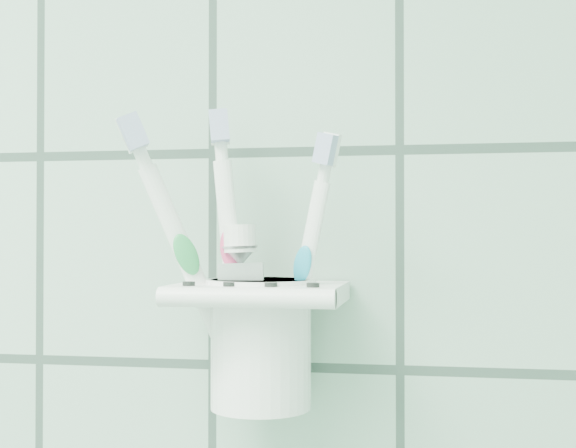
# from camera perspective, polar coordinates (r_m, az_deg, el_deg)

# --- Properties ---
(holder_bracket) EXTENTS (0.12, 0.10, 0.04)m
(holder_bracket) POSITION_cam_1_polar(r_m,az_deg,el_deg) (0.59, -1.98, -5.08)
(holder_bracket) COLOR white
(holder_bracket) RESTS_ON wall_back
(cup) EXTENTS (0.08, 0.08, 0.10)m
(cup) POSITION_cam_1_polar(r_m,az_deg,el_deg) (0.60, -1.94, -8.11)
(cup) COLOR white
(cup) RESTS_ON holder_bracket
(toothbrush_pink) EXTENTS (0.08, 0.05, 0.22)m
(toothbrush_pink) POSITION_cam_1_polar(r_m,az_deg,el_deg) (0.60, -3.05, -1.44)
(toothbrush_pink) COLOR white
(toothbrush_pink) RESTS_ON cup
(toothbrush_blue) EXTENTS (0.04, 0.03, 0.21)m
(toothbrush_blue) POSITION_cam_1_polar(r_m,az_deg,el_deg) (0.58, -3.15, -1.90)
(toothbrush_blue) COLOR white
(toothbrush_blue) RESTS_ON cup
(toothbrush_orange) EXTENTS (0.05, 0.03, 0.20)m
(toothbrush_orange) POSITION_cam_1_polar(r_m,az_deg,el_deg) (0.60, -0.58, -2.70)
(toothbrush_orange) COLOR white
(toothbrush_orange) RESTS_ON cup
(toothpaste_tube) EXTENTS (0.04, 0.03, 0.13)m
(toothpaste_tube) POSITION_cam_1_polar(r_m,az_deg,el_deg) (0.59, -3.06, -5.33)
(toothpaste_tube) COLOR silver
(toothpaste_tube) RESTS_ON cup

